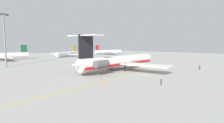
{
  "coord_description": "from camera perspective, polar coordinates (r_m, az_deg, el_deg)",
  "views": [
    {
      "loc": [
        -48.42,
        -27.69,
        9.65
      ],
      "look_at": [
        2.33,
        16.02,
        2.88
      ],
      "focal_mm": 28.49,
      "sensor_mm": 36.0,
      "label": 1
    }
  ],
  "objects": [
    {
      "name": "airliner_mid_left",
      "position": [
        119.7,
        -32.2,
        1.52
      ],
      "size": [
        29.75,
        29.48,
        8.89
      ],
      "rotation": [
        0.0,
        0.0,
        3.03
      ],
      "color": "silver",
      "rests_on": "ground"
    },
    {
      "name": "taxiway_centreline",
      "position": [
        60.51,
        8.81,
        -3.47
      ],
      "size": [
        90.47,
        4.48,
        0.01
      ],
      "primitive_type": "cube",
      "rotation": [
        0.0,
        0.0,
        0.05
      ],
      "color": "gold",
      "rests_on": "ground"
    },
    {
      "name": "safety_cone_wingtip",
      "position": [
        76.37,
        21.6,
        -1.68
      ],
      "size": [
        0.4,
        0.4,
        0.55
      ],
      "primitive_type": "cone",
      "color": "#EA590F",
      "rests_on": "ground"
    },
    {
      "name": "main_jetliner",
      "position": [
        63.85,
        2.01,
        0.1
      ],
      "size": [
        41.96,
        37.35,
        12.24
      ],
      "rotation": [
        0.0,
        0.0,
        -0.02
      ],
      "color": "silver",
      "rests_on": "ground"
    },
    {
      "name": "airliner_far_right",
      "position": [
        160.22,
        -0.89,
        3.19
      ],
      "size": [
        26.86,
        26.93,
        8.21
      ],
      "rotation": [
        0.0,
        0.0,
        -0.32
      ],
      "color": "silver",
      "rests_on": "ground"
    },
    {
      "name": "light_mast",
      "position": [
        85.46,
        -31.22,
        6.57
      ],
      "size": [
        4.0,
        0.7,
        21.78
      ],
      "color": "slate",
      "rests_on": "ground"
    },
    {
      "name": "ground",
      "position": [
        56.61,
        10.84,
        -4.14
      ],
      "size": [
        296.3,
        296.3,
        0.0
      ],
      "primitive_type": "plane",
      "color": "#9E9E99"
    },
    {
      "name": "airliner_mid_right",
      "position": [
        132.83,
        -14.45,
        2.45
      ],
      "size": [
        25.68,
        25.87,
        8.01
      ],
      "rotation": [
        0.0,
        0.0,
        3.54
      ],
      "color": "silver",
      "rests_on": "ground"
    },
    {
      "name": "ground_crew_near_tail",
      "position": [
        42.75,
        15.5,
        -6.01
      ],
      "size": [
        0.28,
        0.37,
        1.7
      ],
      "rotation": [
        0.0,
        0.0,
        5.68
      ],
      "color": "black",
      "rests_on": "ground"
    },
    {
      "name": "safety_cone_nose",
      "position": [
        39.98,
        -2.27,
        -7.79
      ],
      "size": [
        0.4,
        0.4,
        0.55
      ],
      "primitive_type": "cone",
      "color": "#EA590F",
      "rests_on": "ground"
    },
    {
      "name": "ground_crew_near_nose",
      "position": [
        73.52,
        26.35,
        -1.48
      ],
      "size": [
        0.29,
        0.41,
        1.79
      ],
      "rotation": [
        0.0,
        0.0,
        0.49
      ],
      "color": "black",
      "rests_on": "ground"
    }
  ]
}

